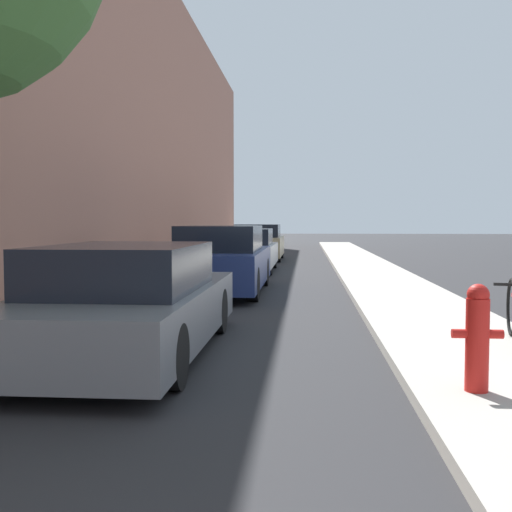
# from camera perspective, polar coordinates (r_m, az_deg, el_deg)

# --- Properties ---
(ground_plane) EXTENTS (120.00, 120.00, 0.00)m
(ground_plane) POSITION_cam_1_polar(r_m,az_deg,el_deg) (15.68, 0.94, -2.36)
(ground_plane) COLOR #28282B
(sidewalk_left) EXTENTS (2.00, 52.00, 0.12)m
(sidewalk_left) POSITION_cam_1_polar(r_m,az_deg,el_deg) (16.12, -9.40, -2.03)
(sidewalk_left) COLOR #ADA89E
(sidewalk_left) RESTS_ON ground
(sidewalk_right) EXTENTS (2.00, 52.00, 0.12)m
(sidewalk_right) POSITION_cam_1_polar(r_m,az_deg,el_deg) (15.75, 11.54, -2.18)
(sidewalk_right) COLOR #ADA89E
(sidewalk_right) RESTS_ON ground
(building_facade_left) EXTENTS (0.70, 52.00, 10.20)m
(building_facade_left) POSITION_cam_1_polar(r_m,az_deg,el_deg) (16.82, -14.20, 15.40)
(building_facade_left) COLOR tan
(building_facade_left) RESTS_ON ground
(parked_car_grey) EXTENTS (1.80, 4.60, 1.27)m
(parked_car_grey) POSITION_cam_1_polar(r_m,az_deg,el_deg) (7.15, -11.69, -4.26)
(parked_car_grey) COLOR black
(parked_car_grey) RESTS_ON ground
(parked_car_navy) EXTENTS (1.80, 4.69, 1.44)m
(parked_car_navy) POSITION_cam_1_polar(r_m,az_deg,el_deg) (13.16, -3.18, -0.44)
(parked_car_navy) COLOR black
(parked_car_navy) RESTS_ON ground
(parked_car_white) EXTENTS (1.91, 4.39, 1.30)m
(parked_car_white) POSITION_cam_1_polar(r_m,az_deg,el_deg) (18.77, -1.18, 0.51)
(parked_car_white) COLOR black
(parked_car_white) RESTS_ON ground
(parked_car_champagne) EXTENTS (1.88, 4.17, 1.41)m
(parked_car_champagne) POSITION_cam_1_polar(r_m,az_deg,el_deg) (24.15, 0.22, 1.22)
(parked_car_champagne) COLOR black
(parked_car_champagne) RESTS_ON ground
(fire_hydrant) EXTENTS (0.41, 0.19, 0.90)m
(fire_hydrant) POSITION_cam_1_polar(r_m,az_deg,el_deg) (5.45, 19.84, -7.01)
(fire_hydrant) COLOR red
(fire_hydrant) RESTS_ON sidewalk_right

